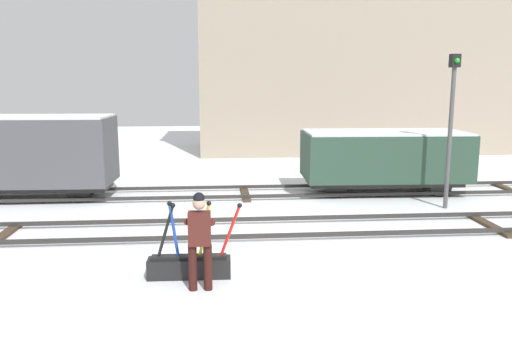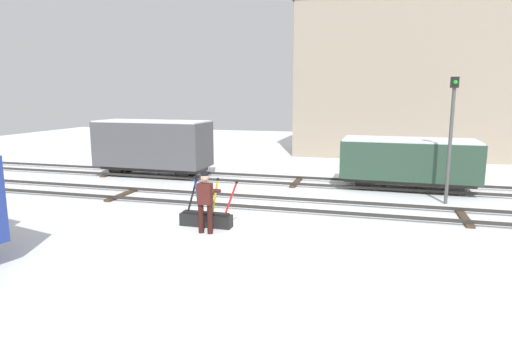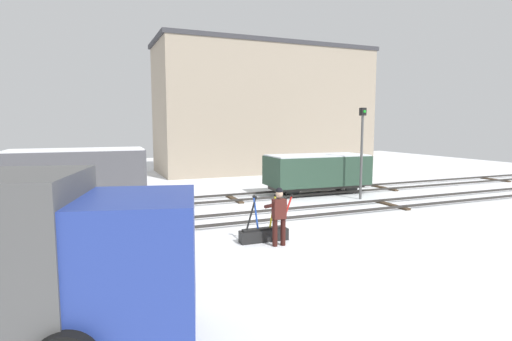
% 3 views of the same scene
% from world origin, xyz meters
% --- Properties ---
extents(ground_plane, '(60.00, 60.00, 0.00)m').
position_xyz_m(ground_plane, '(0.00, 0.00, 0.00)').
color(ground_plane, white).
extents(track_main_line, '(44.00, 1.94, 0.18)m').
position_xyz_m(track_main_line, '(0.00, 0.00, 0.11)').
color(track_main_line, '#2D2B28').
rests_on(track_main_line, ground_plane).
extents(track_siding_near, '(44.00, 1.94, 0.18)m').
position_xyz_m(track_siding_near, '(0.00, 4.00, 0.11)').
color(track_siding_near, '#2D2B28').
rests_on(track_siding_near, ground_plane).
extents(switch_lever_frame, '(1.74, 0.39, 1.45)m').
position_xyz_m(switch_lever_frame, '(-1.42, -2.70, 0.25)').
color(switch_lever_frame, black).
rests_on(switch_lever_frame, ground_plane).
extents(rail_worker, '(0.54, 0.67, 1.73)m').
position_xyz_m(rail_worker, '(-1.21, -3.27, 0.97)').
color(rail_worker, '#351511').
rests_on(rail_worker, ground_plane).
extents(signal_post, '(0.24, 0.32, 4.31)m').
position_xyz_m(signal_post, '(5.61, 1.91, 2.60)').
color(signal_post, '#4C4C4C').
rests_on(signal_post, ground_plane).
extents(apartment_building, '(16.34, 6.23, 9.41)m').
position_xyz_m(apartment_building, '(6.36, 15.01, 4.71)').
color(apartment_building, gray).
rests_on(apartment_building, ground_plane).
extents(freight_car_mid_siding, '(5.24, 2.13, 2.56)m').
position_xyz_m(freight_car_mid_siding, '(-6.68, 4.00, 1.46)').
color(freight_car_mid_siding, '#2D2B28').
rests_on(freight_car_mid_siding, ground_plane).
extents(freight_car_far_end, '(5.19, 2.44, 2.01)m').
position_xyz_m(freight_car_far_end, '(4.46, 4.00, 1.19)').
color(freight_car_far_end, '#2D2B28').
rests_on(freight_car_far_end, ground_plane).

